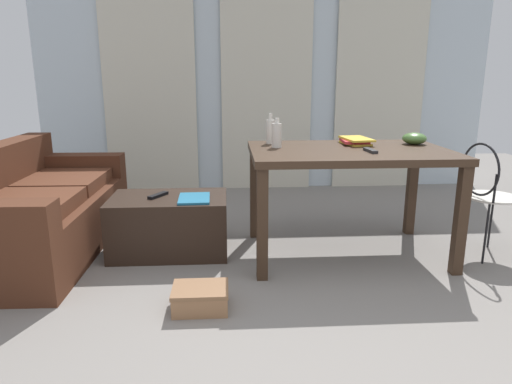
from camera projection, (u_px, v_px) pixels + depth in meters
The scene contains 15 objects.
ground_plane at pixel (290, 253), 3.42m from camera, with size 8.55×8.55×0.00m, color gray.
wall_back at pixel (266, 78), 5.23m from camera, with size 5.08×0.10×2.51m, color silver.
curtains at pixel (267, 90), 5.17m from camera, with size 3.61×0.03×2.25m.
couch at pixel (35, 212), 3.40m from camera, with size 0.89×1.83×0.79m.
coffee_table at pixel (170, 225), 3.41m from camera, with size 0.85×0.54×0.42m.
craft_table at pixel (349, 162), 3.27m from camera, with size 1.39×0.92×0.78m.
wire_chair at pixel (486, 187), 3.25m from camera, with size 0.38×0.40×0.84m.
bottle_near at pixel (270, 131), 3.47m from camera, with size 0.07×0.07×0.23m.
bottle_far at pixel (277, 135), 3.29m from camera, with size 0.07×0.07×0.21m.
bowl at pixel (414, 138), 3.45m from camera, with size 0.18×0.18×0.09m, color #477033.
book_stack at pixel (355, 141), 3.46m from camera, with size 0.22×0.32×0.05m.
tv_remote_on_table at pixel (370, 151), 3.11m from camera, with size 0.04×0.17×0.02m, color #232326.
tv_remote_primary at pixel (158, 195), 3.37m from camera, with size 0.04×0.19×0.02m, color black.
magazine at pixel (194, 198), 3.29m from camera, with size 0.22×0.30×0.02m, color #1E668C.
shoebox at pixel (200, 298), 2.60m from camera, with size 0.32×0.25×0.13m.
Camera 1 is at (-0.46, -1.80, 1.29)m, focal length 32.33 mm.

